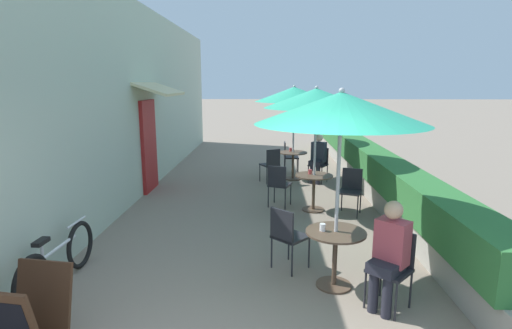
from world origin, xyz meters
The scene contains 22 objects.
cafe_facade_wall centered at (-2.54, 7.00, 2.09)m, with size 0.98×14.27×4.20m.
planter_hedge centered at (2.75, 7.03, 0.54)m, with size 0.60×13.27×1.01m.
patio_table_near centered at (1.20, 1.96, 0.51)m, with size 0.73×0.73×0.72m.
patio_umbrella_near centered at (1.20, 1.96, 2.20)m, with size 1.99×1.99×2.43m.
cafe_chair_near_left centered at (0.63, 2.39, 0.52)m, with size 0.57×0.57×0.87m.
cafe_chair_near_right centered at (1.77, 1.54, 0.52)m, with size 0.57×0.57×0.87m.
seated_patron_near_right centered at (1.69, 1.46, 0.69)m, with size 0.51×0.51×1.25m.
coffee_cup_near centered at (1.04, 1.98, 0.76)m, with size 0.07×0.07×0.09m.
patio_table_mid centered at (1.27, 4.99, 0.51)m, with size 0.73×0.73×0.72m.
patio_umbrella_mid centered at (1.27, 4.99, 2.20)m, with size 1.99×1.99×2.43m.
cafe_chair_mid_left centered at (1.96, 4.81, 0.52)m, with size 0.52×0.52×0.87m.
cafe_chair_mid_right centered at (0.59, 5.16, 0.52)m, with size 0.52×0.52×0.87m.
coffee_cup_mid centered at (1.20, 5.06, 0.76)m, with size 0.07×0.07×0.09m.
patio_table_far centered at (1.02, 7.60, 0.51)m, with size 0.73×0.73×0.72m.
patio_umbrella_far centered at (1.02, 7.60, 2.20)m, with size 1.99×1.99×2.43m.
cafe_chair_far_left centered at (0.45, 7.18, 0.52)m, with size 0.55×0.55×0.87m.
cafe_chair_far_right centered at (1.67, 7.31, 0.52)m, with size 0.55×0.55×0.87m.
seated_patron_far_right centered at (1.62, 7.22, 0.69)m, with size 0.48×0.51×1.25m.
cafe_chair_far_back centered at (0.94, 8.31, 0.52)m, with size 0.40×0.40×0.87m.
coffee_cup_far centered at (0.97, 7.74, 0.76)m, with size 0.07×0.07×0.09m.
bicycle_leaning centered at (-2.20, 1.85, 0.34)m, with size 0.13×1.71×0.73m.
menu_board centered at (-1.75, 0.48, 0.42)m, with size 0.64×0.70×0.86m.
Camera 1 is at (0.37, -2.63, 2.48)m, focal length 28.00 mm.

